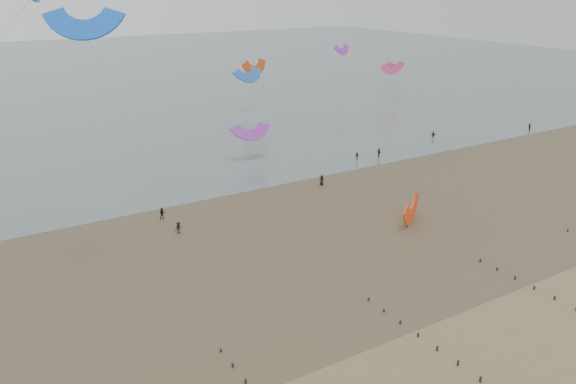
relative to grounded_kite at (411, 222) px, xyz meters
The scene contains 5 objects.
ground 35.07m from the grounded_kite, 131.79° to the right, with size 500.00×500.00×0.00m, color brown.
sea_and_shore 28.66m from the grounded_kite, 163.26° to the left, with size 500.00×665.00×0.03m.
kitesurfers 24.03m from the grounded_kite, 81.17° to the left, with size 137.24×20.40×1.89m.
grounded_kite is the anchor object (origin of this frame).
kites_airborne 76.58m from the grounded_kite, 121.74° to the left, with size 242.33×102.89×44.41m.
Camera 1 is at (-31.60, -29.93, 33.35)m, focal length 35.00 mm.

